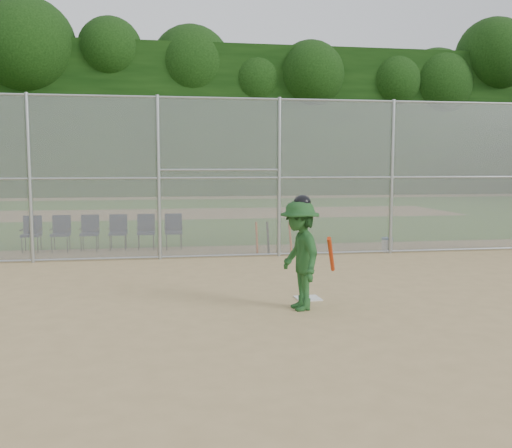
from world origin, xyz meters
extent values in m
plane|color=tan|center=(0.00, 0.00, 0.00)|extent=(100.00, 100.00, 0.00)
plane|color=#32651E|center=(0.00, 18.00, 0.01)|extent=(100.00, 100.00, 0.00)
plane|color=tan|center=(0.00, 18.00, 0.01)|extent=(24.00, 24.00, 0.00)
cube|color=gray|center=(0.00, 5.00, 2.00)|extent=(16.00, 0.02, 4.00)
cylinder|color=#9EA3A8|center=(0.00, 5.00, 3.95)|extent=(16.00, 0.05, 0.05)
cube|color=black|center=(0.00, 35.00, 5.50)|extent=(80.00, 5.00, 11.00)
cube|color=silver|center=(0.57, 0.35, 0.01)|extent=(0.44, 0.44, 0.02)
imported|color=#1D491E|center=(0.25, -0.32, 0.88)|extent=(0.80, 1.22, 1.77)
ellipsoid|color=black|center=(0.25, -0.32, 1.74)|extent=(0.27, 0.30, 0.23)
cylinder|color=red|center=(0.65, -0.72, 0.95)|extent=(0.32, 0.64, 0.63)
cylinder|color=white|center=(3.99, 5.18, 0.17)|extent=(0.29, 0.29, 0.35)
cylinder|color=#255DA1|center=(3.99, 5.18, 0.37)|extent=(0.31, 0.31, 0.05)
cylinder|color=#D84C14|center=(0.50, 5.47, 0.42)|extent=(0.06, 0.29, 0.83)
cylinder|color=black|center=(0.80, 5.47, 0.41)|extent=(0.06, 0.32, 0.83)
cylinder|color=#B2B2B7|center=(1.10, 5.47, 0.41)|extent=(0.06, 0.35, 0.82)
cylinder|color=#D84C14|center=(1.40, 5.47, 0.41)|extent=(0.06, 0.37, 0.81)
camera|label=1|loc=(-1.89, -9.13, 2.34)|focal=40.00mm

